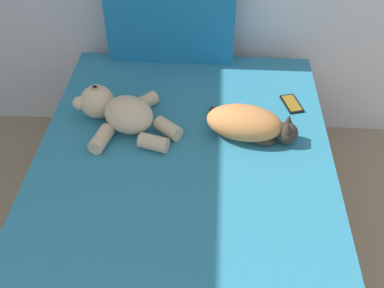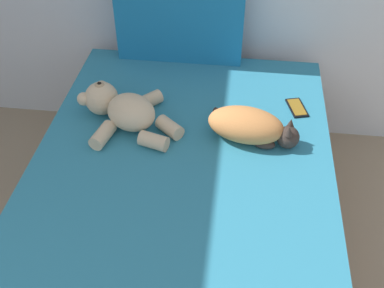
{
  "view_description": "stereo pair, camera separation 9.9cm",
  "coord_description": "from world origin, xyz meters",
  "px_view_note": "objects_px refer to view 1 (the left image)",
  "views": [
    {
      "loc": [
        1.87,
        1.26,
        1.94
      ],
      "look_at": [
        1.79,
        2.79,
        0.59
      ],
      "focal_mm": 43.73,
      "sensor_mm": 36.0,
      "label": 1
    },
    {
      "loc": [
        1.97,
        1.27,
        1.94
      ],
      "look_at": [
        1.79,
        2.79,
        0.59
      ],
      "focal_mm": 43.73,
      "sensor_mm": 36.0,
      "label": 2
    }
  ],
  "objects_px": {
    "bed": "(182,221)",
    "cat": "(249,124)",
    "patterned_cushion": "(170,16)",
    "teddy_bear": "(120,112)",
    "cell_phone": "(292,104)"
  },
  "relations": [
    {
      "from": "patterned_cushion",
      "to": "bed",
      "type": "bearing_deg",
      "value": -82.34
    },
    {
      "from": "patterned_cushion",
      "to": "cell_phone",
      "type": "xyz_separation_m",
      "value": [
        0.63,
        -0.4,
        -0.25
      ]
    },
    {
      "from": "bed",
      "to": "patterned_cushion",
      "type": "distance_m",
      "value": 1.08
    },
    {
      "from": "bed",
      "to": "teddy_bear",
      "type": "xyz_separation_m",
      "value": [
        -0.31,
        0.33,
        0.36
      ]
    },
    {
      "from": "bed",
      "to": "cell_phone",
      "type": "distance_m",
      "value": 0.79
    },
    {
      "from": "patterned_cushion",
      "to": "teddy_bear",
      "type": "xyz_separation_m",
      "value": [
        -0.18,
        -0.6,
        -0.18
      ]
    },
    {
      "from": "patterned_cushion",
      "to": "teddy_bear",
      "type": "relative_size",
      "value": 1.3
    },
    {
      "from": "cat",
      "to": "teddy_bear",
      "type": "height_order",
      "value": "teddy_bear"
    },
    {
      "from": "bed",
      "to": "teddy_bear",
      "type": "relative_size",
      "value": 3.84
    },
    {
      "from": "bed",
      "to": "cat",
      "type": "height_order",
      "value": "cat"
    },
    {
      "from": "bed",
      "to": "patterned_cushion",
      "type": "xyz_separation_m",
      "value": [
        -0.12,
        0.93,
        0.54
      ]
    },
    {
      "from": "bed",
      "to": "teddy_bear",
      "type": "distance_m",
      "value": 0.57
    },
    {
      "from": "cat",
      "to": "teddy_bear",
      "type": "relative_size",
      "value": 0.81
    },
    {
      "from": "teddy_bear",
      "to": "cell_phone",
      "type": "height_order",
      "value": "teddy_bear"
    },
    {
      "from": "bed",
      "to": "cat",
      "type": "relative_size",
      "value": 4.76
    }
  ]
}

